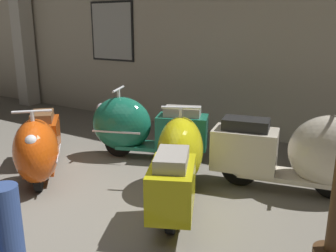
{
  "coord_description": "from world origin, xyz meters",
  "views": [
    {
      "loc": [
        2.6,
        -2.35,
        1.94
      ],
      "look_at": [
        0.21,
        1.46,
        0.68
      ],
      "focal_mm": 39.09,
      "sensor_mm": 36.0,
      "label": 1
    }
  ],
  "objects_px": {
    "scooter_0": "(39,147)",
    "scooter_1": "(140,127)",
    "scooter_3": "(303,153)",
    "scooter_2": "(178,161)"
  },
  "relations": [
    {
      "from": "scooter_0",
      "to": "scooter_1",
      "type": "xyz_separation_m",
      "value": [
        0.59,
        1.33,
        0.03
      ]
    },
    {
      "from": "scooter_0",
      "to": "scooter_1",
      "type": "relative_size",
      "value": 0.83
    },
    {
      "from": "scooter_1",
      "to": "scooter_3",
      "type": "relative_size",
      "value": 0.94
    },
    {
      "from": "scooter_3",
      "to": "scooter_1",
      "type": "bearing_deg",
      "value": 168.54
    },
    {
      "from": "scooter_0",
      "to": "scooter_2",
      "type": "relative_size",
      "value": 0.85
    },
    {
      "from": "scooter_2",
      "to": "scooter_3",
      "type": "height_order",
      "value": "scooter_3"
    },
    {
      "from": "scooter_2",
      "to": "scooter_3",
      "type": "bearing_deg",
      "value": -76.32
    },
    {
      "from": "scooter_0",
      "to": "scooter_3",
      "type": "relative_size",
      "value": 0.78
    },
    {
      "from": "scooter_2",
      "to": "scooter_0",
      "type": "bearing_deg",
      "value": 79.34
    },
    {
      "from": "scooter_3",
      "to": "scooter_0",
      "type": "bearing_deg",
      "value": -167.08
    }
  ]
}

